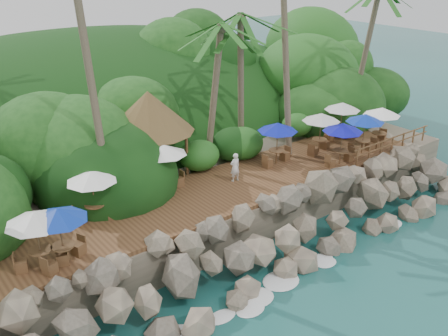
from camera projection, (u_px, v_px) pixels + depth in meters
ground at (305, 279)px, 22.85m from camera, size 140.00×140.00×0.00m
land_base at (133, 152)px, 34.02m from camera, size 32.00×25.20×2.10m
jungle_hill at (89, 137)px, 39.88m from camera, size 44.80×28.00×15.40m
seawall at (276, 239)px, 23.83m from camera, size 29.00×4.00×2.30m
terrace at (224, 189)px, 26.31m from camera, size 26.00×5.00×0.20m
jungle_foliage at (142, 172)px, 33.72m from camera, size 44.00×16.00×12.00m
foam_line at (300, 275)px, 23.05m from camera, size 25.20×0.80×0.06m
palapa at (149, 112)px, 26.66m from camera, size 4.83×4.83×4.60m
dining_clusters at (260, 143)px, 26.49m from camera, size 23.59×5.47×2.46m
railing at (392, 143)px, 30.48m from camera, size 7.20×0.10×1.00m
waiter at (235, 167)px, 26.68m from camera, size 0.59×0.40×1.58m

